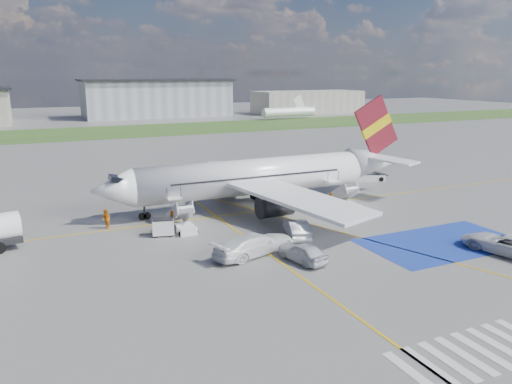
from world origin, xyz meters
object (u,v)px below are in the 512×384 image
Objects in this scene: airliner at (265,176)px; belt_loader at (366,178)px; car_silver_a at (303,252)px; van_white_b at (255,241)px; car_silver_b at (297,228)px; van_white_a at (509,242)px; gpu_cart at (163,228)px.

airliner reaches higher than belt_loader.
airliner is 8.22× the size of car_silver_a.
airliner is at bearing -140.81° from belt_loader.
van_white_b reaches higher than belt_loader.
van_white_b reaches higher than car_silver_a.
car_silver_a is at bearing 82.93° from car_silver_b.
airliner reaches higher than van_white_a.
car_silver_a is at bearing -38.99° from gpu_cart.
gpu_cart is 0.37× the size of van_white_b.
van_white_b is at bearing -40.78° from gpu_cart.
car_silver_a is 4.11m from van_white_b.
airliner is 7.38× the size of car_silver_b.
van_white_b is at bearing -121.72° from belt_loader.
gpu_cart is at bearing 18.47° from van_white_b.
car_silver_a is 0.77× the size of van_white_b.
gpu_cart is at bearing -138.30° from belt_loader.
car_silver_b is 0.85× the size of van_white_b.
car_silver_b is at bearing -82.87° from van_white_b.
belt_loader is 32.48m from car_silver_a.
airliner is 15.71m from van_white_b.
car_silver_b reaches higher than gpu_cart.
van_white_a is at bearing -132.07° from van_white_b.
airliner is 19.63m from belt_loader.
airliner reaches higher than gpu_cart.
gpu_cart is 12.12m from car_silver_b.
gpu_cart is 13.69m from car_silver_a.
van_white_a reaches higher than belt_loader.
car_silver_b is (-20.78, -17.21, 0.41)m from belt_loader.
car_silver_b is at bearing -126.87° from car_silver_a.
van_white_a is (-7.28, -28.36, 0.68)m from belt_loader.
van_white_a reaches higher than gpu_cart.
airliner is 11.79m from car_silver_b.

